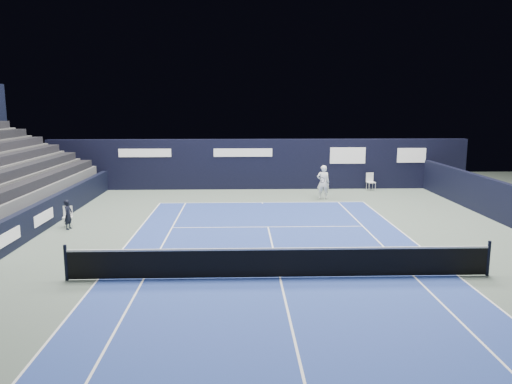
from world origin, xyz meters
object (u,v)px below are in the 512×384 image
tennis_net (280,262)px  folding_chair_back_b (370,180)px  line_judge_chair (68,215)px  tennis_player (323,182)px  folding_chair_back_a (325,183)px

tennis_net → folding_chair_back_b: bearing=66.4°
folding_chair_back_b → tennis_net: bearing=-124.0°
folding_chair_back_b → line_judge_chair: folding_chair_back_b is taller
tennis_net → tennis_player: (3.43, 12.84, 0.44)m
folding_chair_back_b → line_judge_chair: 17.82m
folding_chair_back_b → tennis_player: 4.45m
tennis_player → line_judge_chair: bearing=-153.8°
folding_chair_back_a → line_judge_chair: (-12.70, -8.94, 0.04)m
line_judge_chair → tennis_player: size_ratio=0.46×
line_judge_chair → tennis_player: bearing=16.3°
folding_chair_back_b → tennis_net: 17.11m
folding_chair_back_b → tennis_player: size_ratio=0.57×
folding_chair_back_b → tennis_player: tennis_player is taller
line_judge_chair → tennis_net: (8.66, -6.89, 0.01)m
line_judge_chair → tennis_net: size_ratio=0.07×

